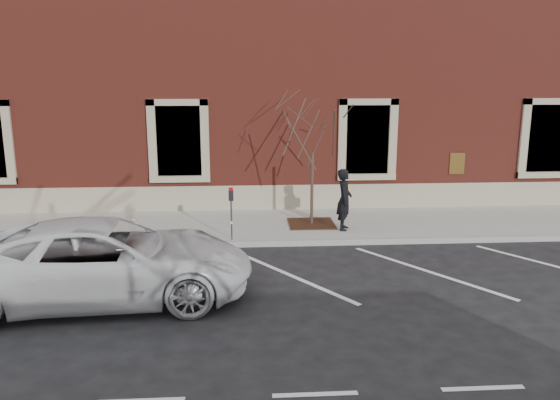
{
  "coord_description": "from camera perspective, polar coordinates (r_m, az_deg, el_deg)",
  "views": [
    {
      "loc": [
        -0.93,
        -13.78,
        4.3
      ],
      "look_at": [
        0.0,
        0.6,
        1.1
      ],
      "focal_mm": 35.0,
      "sensor_mm": 36.0,
      "label": 1
    }
  ],
  "objects": [
    {
      "name": "man",
      "position": [
        15.32,
        6.74,
        0.05
      ],
      "size": [
        0.56,
        0.71,
        1.73
      ],
      "primitive_type": "imported",
      "rotation": [
        0.0,
        0.0,
        1.32
      ],
      "color": "black",
      "rests_on": "sidewalk_near"
    },
    {
      "name": "building_civic",
      "position": [
        21.55,
        -1.25,
        11.7
      ],
      "size": [
        40.0,
        8.62,
        8.0
      ],
      "color": "maroon",
      "rests_on": "ground"
    },
    {
      "name": "parking_meter",
      "position": [
        14.27,
        -5.13,
        -0.41
      ],
      "size": [
        0.13,
        0.1,
        1.4
      ],
      "rotation": [
        0.0,
        0.0,
        0.02
      ],
      "color": "#595B60",
      "rests_on": "sidewalk_near"
    },
    {
      "name": "tree_grate",
      "position": [
        16.0,
        3.31,
        -2.47
      ],
      "size": [
        1.32,
        1.32,
        0.03
      ],
      "primitive_type": "cube",
      "color": "#3E1D13",
      "rests_on": "sidewalk_near"
    },
    {
      "name": "white_truck",
      "position": [
        11.36,
        -17.72,
        -6.04
      ],
      "size": [
        5.94,
        3.09,
        1.6
      ],
      "primitive_type": "imported",
      "rotation": [
        0.0,
        0.0,
        1.65
      ],
      "color": "silver",
      "rests_on": "ground"
    },
    {
      "name": "sapling",
      "position": [
        15.53,
        3.43,
        7.03
      ],
      "size": [
        2.29,
        2.29,
        3.82
      ],
      "color": "#48372C",
      "rests_on": "sidewalk_near"
    },
    {
      "name": "sidewalk_near",
      "position": [
        16.12,
        -0.26,
        -2.67
      ],
      "size": [
        40.0,
        3.5,
        0.15
      ],
      "primitive_type": "cube",
      "color": "beige",
      "rests_on": "ground"
    },
    {
      "name": "parking_stripes",
      "position": [
        12.39,
        0.84,
        -7.78
      ],
      "size": [
        28.0,
        4.4,
        0.01
      ],
      "primitive_type": null,
      "color": "silver",
      "rests_on": "ground"
    },
    {
      "name": "curb_near",
      "position": [
        14.4,
        0.17,
        -4.55
      ],
      "size": [
        40.0,
        0.12,
        0.15
      ],
      "primitive_type": "cube",
      "color": "#9E9E99",
      "rests_on": "ground"
    },
    {
      "name": "ground",
      "position": [
        14.47,
        0.15,
        -4.77
      ],
      "size": [
        120.0,
        120.0,
        0.0
      ],
      "primitive_type": "plane",
      "color": "#28282B",
      "rests_on": "ground"
    }
  ]
}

